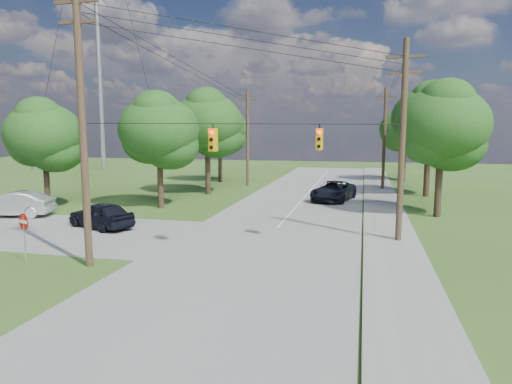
% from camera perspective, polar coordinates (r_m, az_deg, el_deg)
% --- Properties ---
extents(ground, '(140.00, 140.00, 0.00)m').
position_cam_1_polar(ground, '(19.13, -8.97, -10.36)').
color(ground, '#36551C').
rests_on(ground, ground).
extents(main_road, '(10.00, 100.00, 0.03)m').
position_cam_1_polar(main_road, '(23.12, 0.41, -7.02)').
color(main_road, gray).
rests_on(main_road, ground).
extents(sidewalk_east, '(2.60, 100.00, 0.12)m').
position_cam_1_polar(sidewalk_east, '(22.63, 17.33, -7.60)').
color(sidewalk_east, gray).
rests_on(sidewalk_east, ground).
extents(pole_sw, '(2.00, 0.32, 12.00)m').
position_cam_1_polar(pole_sw, '(20.73, -20.89, 8.12)').
color(pole_sw, '#4F3829').
rests_on(pole_sw, ground).
extents(pole_ne, '(2.00, 0.32, 10.50)m').
position_cam_1_polar(pole_ne, '(24.87, 17.83, 6.36)').
color(pole_ne, '#4F3829').
rests_on(pole_ne, ground).
extents(pole_north_e, '(2.00, 0.32, 10.00)m').
position_cam_1_polar(pole_north_e, '(46.84, 15.75, 6.52)').
color(pole_north_e, '#4F3829').
rests_on(pole_north_e, ground).
extents(pole_north_w, '(2.00, 0.32, 10.00)m').
position_cam_1_polar(pole_north_w, '(48.31, -1.07, 6.84)').
color(pole_north_w, '#4F3829').
rests_on(pole_north_w, ground).
extents(power_lines, '(13.93, 29.62, 4.93)m').
position_cam_1_polar(power_lines, '(29.04, 2.41, 14.16)').
color(power_lines, black).
rests_on(power_lines, ground).
extents(traffic_signals, '(4.91, 3.27, 1.05)m').
position_cam_1_polar(traffic_signals, '(21.68, 1.52, 6.65)').
color(traffic_signals, '#E2B00D').
rests_on(traffic_signals, ground).
extents(radio_mast, '(0.70, 0.70, 45.00)m').
position_cam_1_polar(radio_mast, '(75.75, -19.27, 20.00)').
color(radio_mast, '#949699').
rests_on(radio_mast, ground).
extents(tree_w_near, '(6.00, 6.00, 8.40)m').
position_cam_1_polar(tree_w_near, '(35.15, -12.04, 7.61)').
color(tree_w_near, '#442E22').
rests_on(tree_w_near, ground).
extents(tree_w_mid, '(6.40, 6.40, 9.22)m').
position_cam_1_polar(tree_w_mid, '(42.18, -6.13, 8.63)').
color(tree_w_mid, '#442E22').
rests_on(tree_w_mid, ground).
extents(tree_w_far, '(6.00, 6.00, 8.73)m').
position_cam_1_polar(tree_w_far, '(52.30, -4.54, 8.11)').
color(tree_w_far, '#442E22').
rests_on(tree_w_far, ground).
extents(tree_e_near, '(6.20, 6.20, 8.81)m').
position_cam_1_polar(tree_e_near, '(33.17, 22.21, 7.78)').
color(tree_e_near, '#442E22').
rests_on(tree_e_near, ground).
extents(tree_e_mid, '(6.60, 6.60, 9.64)m').
position_cam_1_polar(tree_e_mid, '(43.16, 20.89, 8.58)').
color(tree_e_mid, '#442E22').
rests_on(tree_e_mid, ground).
extents(tree_e_far, '(5.80, 5.80, 8.32)m').
position_cam_1_polar(tree_e_far, '(54.98, 18.17, 7.39)').
color(tree_e_far, '#442E22').
rests_on(tree_e_far, ground).
extents(tree_cross_n, '(5.60, 5.60, 7.91)m').
position_cam_1_polar(tree_cross_n, '(37.24, -24.99, 6.55)').
color(tree_cross_n, '#442E22').
rests_on(tree_cross_n, ground).
extents(car_cross_dark, '(5.04, 3.59, 1.59)m').
position_cam_1_polar(car_cross_dark, '(29.14, -18.81, -2.71)').
color(car_cross_dark, black).
rests_on(car_cross_dark, cross_road).
extents(car_cross_silver, '(5.47, 2.95, 1.71)m').
position_cam_1_polar(car_cross_silver, '(35.28, -28.05, -1.34)').
color(car_cross_silver, '#B3B5BA').
rests_on(car_cross_silver, cross_road).
extents(car_main_north, '(3.91, 6.25, 1.61)m').
position_cam_1_polar(car_main_north, '(38.79, 9.66, 0.13)').
color(car_main_north, black).
rests_on(car_main_north, main_road).
extents(do_not_enter_sign, '(0.72, 0.32, 2.31)m').
position_cam_1_polar(do_not_enter_sign, '(22.52, -27.01, -3.92)').
color(do_not_enter_sign, '#949699').
rests_on(do_not_enter_sign, ground).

